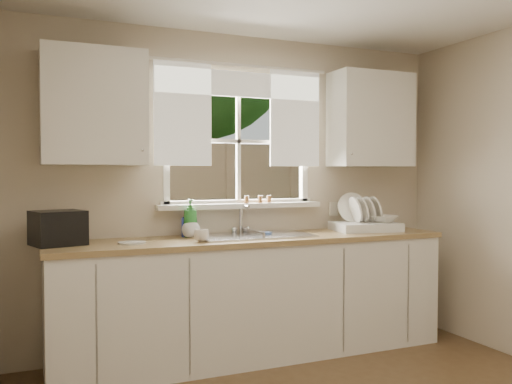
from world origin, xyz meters
name	(u,v)px	position (x,y,z in m)	size (l,w,h in m)	color
room_walls	(402,207)	(0.00, -0.07, 1.24)	(3.62, 4.02, 2.50)	beige
window	(239,162)	(0.00, 2.00, 1.49)	(1.38, 0.16, 1.06)	white
curtains	(241,105)	(0.00, 1.95, 1.93)	(1.50, 0.03, 0.81)	white
base_cabinets	(254,299)	(0.00, 1.68, 0.43)	(3.00, 0.62, 0.87)	white
countertop	(254,239)	(0.00, 1.68, 0.89)	(3.04, 0.65, 0.04)	#987B4C
upper_cabinet_left	(94,107)	(-1.15, 1.82, 1.85)	(0.70, 0.33, 0.80)	white
upper_cabinet_right	(371,120)	(1.15, 1.82, 1.85)	(0.70, 0.33, 0.80)	white
wall_outlet	(334,209)	(0.88, 1.99, 1.08)	(0.08, 0.01, 0.12)	beige
sill_jars	(259,199)	(0.15, 1.94, 1.18)	(0.24, 0.04, 0.06)	brown
backyard	(146,66)	(0.58, 8.42, 3.46)	(20.00, 10.00, 6.13)	#335421
sink	(253,245)	(0.00, 1.71, 0.84)	(0.88, 0.52, 0.40)	#B7B7BC
dish_rack	(365,223)	(1.02, 1.71, 0.98)	(0.57, 0.47, 0.32)	white
bowl	(383,219)	(1.16, 1.66, 1.01)	(0.24, 0.24, 0.06)	white
soap_bottle_a	(190,218)	(-0.46, 1.83, 1.05)	(0.11, 0.11, 0.29)	#287D2E
soap_bottle_b	(189,222)	(-0.46, 1.87, 1.02)	(0.10, 0.10, 0.22)	#3248BD
soap_bottle_c	(191,226)	(-0.46, 1.82, 1.00)	(0.14, 0.14, 0.18)	beige
saucer	(132,243)	(-0.93, 1.63, 0.92)	(0.19, 0.19, 0.01)	silver
cup	(202,236)	(-0.46, 1.55, 0.95)	(0.11, 0.11, 0.08)	silver
black_appliance	(58,228)	(-1.40, 1.74, 1.03)	(0.32, 0.27, 0.23)	black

